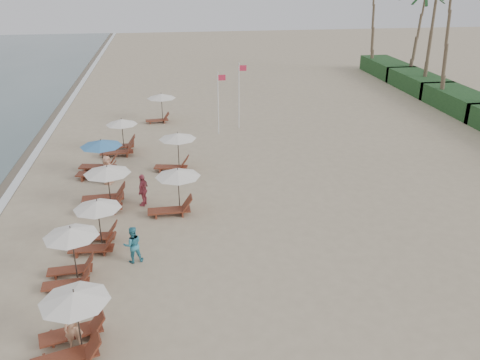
{
  "coord_description": "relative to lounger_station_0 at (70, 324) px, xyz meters",
  "views": [
    {
      "loc": [
        -2.41,
        -16.3,
        11.37
      ],
      "look_at": [
        1.0,
        6.88,
        1.3
      ],
      "focal_mm": 37.52,
      "sensor_mm": 36.0,
      "label": 1
    }
  ],
  "objects": [
    {
      "name": "lounger_station_5",
      "position": [
        0.11,
        18.55,
        -0.08
      ],
      "size": [
        2.59,
        2.04,
        2.3
      ],
      "color": "brown",
      "rests_on": "ground"
    },
    {
      "name": "beachgoer_mid_a",
      "position": [
        1.66,
        5.1,
        -0.27
      ],
      "size": [
        0.89,
        0.75,
        1.6
      ],
      "primitive_type": "imported",
      "rotation": [
        0.0,
        0.0,
        3.35
      ],
      "color": "teal",
      "rests_on": "ground"
    },
    {
      "name": "beachgoer_far_b",
      "position": [
        -0.15,
        13.56,
        -0.25
      ],
      "size": [
        0.78,
        0.94,
        1.65
      ],
      "primitive_type": "imported",
      "rotation": [
        0.0,
        0.0,
        1.2
      ],
      "color": "tan",
      "rests_on": "ground"
    },
    {
      "name": "inland_station_1",
      "position": [
        3.66,
        15.14,
        0.3
      ],
      "size": [
        2.72,
        2.24,
        2.22
      ],
      "color": "brown",
      "rests_on": "ground"
    },
    {
      "name": "lounger_station_4",
      "position": [
        -0.79,
        14.93,
        -0.03
      ],
      "size": [
        2.85,
        2.41,
        2.13
      ],
      "color": "brown",
      "rests_on": "ground"
    },
    {
      "name": "lounger_station_1",
      "position": [
        -0.65,
        3.96,
        0.14
      ],
      "size": [
        2.35,
        2.09,
        2.36
      ],
      "color": "brown",
      "rests_on": "ground"
    },
    {
      "name": "foam_line",
      "position": [
        -5.37,
        13.09,
        -1.06
      ],
      "size": [
        0.5,
        140.0,
        0.02
      ],
      "primitive_type": "cube",
      "color": "white",
      "rests_on": "ground"
    },
    {
      "name": "lounger_station_2",
      "position": [
        -0.02,
        6.51,
        -0.0
      ],
      "size": [
        2.44,
        2.05,
        2.22
      ],
      "color": "brown",
      "rests_on": "ground"
    },
    {
      "name": "beachgoer_near",
      "position": [
        0.04,
        0.16,
        -0.27
      ],
      "size": [
        0.64,
        0.48,
        1.6
      ],
      "primitive_type": "imported",
      "rotation": [
        0.0,
        0.0,
        0.19
      ],
      "color": "tan",
      "rests_on": "ground"
    },
    {
      "name": "flag_pole_near",
      "position": [
        7.01,
        21.65,
        1.43
      ],
      "size": [
        0.59,
        0.08,
        4.52
      ],
      "color": "silver",
      "rests_on": "ground"
    },
    {
      "name": "lounger_station_3",
      "position": [
        -0.03,
        10.46,
        -0.02
      ],
      "size": [
        2.77,
        2.34,
        2.22
      ],
      "color": "brown",
      "rests_on": "ground"
    },
    {
      "name": "beachgoer_far_a",
      "position": [
        1.92,
        10.46,
        -0.22
      ],
      "size": [
        0.74,
        1.08,
        1.71
      ],
      "primitive_type": "imported",
      "rotation": [
        0.0,
        0.0,
        4.35
      ],
      "color": "#B74959",
      "rests_on": "ground"
    },
    {
      "name": "ground",
      "position": [
        5.83,
        3.09,
        -1.07
      ],
      "size": [
        160.0,
        160.0,
        0.0
      ],
      "primitive_type": "plane",
      "color": "tan",
      "rests_on": "ground"
    },
    {
      "name": "lounger_station_0",
      "position": [
        0.0,
        0.0,
        0.0
      ],
      "size": [
        2.64,
        2.4,
        2.26
      ],
      "color": "brown",
      "rests_on": "ground"
    },
    {
      "name": "flag_pole_far",
      "position": [
        8.68,
        22.85,
        1.64
      ],
      "size": [
        0.6,
        0.08,
        4.92
      ],
      "color": "silver",
      "rests_on": "ground"
    },
    {
      "name": "inland_station_2",
      "position": [
        2.79,
        25.33,
        0.42
      ],
      "size": [
        2.53,
        2.24,
        2.22
      ],
      "color": "brown",
      "rests_on": "ground"
    },
    {
      "name": "inland_station_0",
      "position": [
        3.46,
        9.32,
        0.24
      ],
      "size": [
        2.78,
        2.24,
        2.22
      ],
      "color": "brown",
      "rests_on": "ground"
    }
  ]
}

